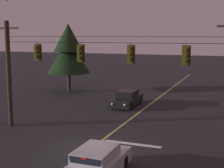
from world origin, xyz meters
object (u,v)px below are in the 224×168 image
(traffic_light_leftmost, at_px, (37,52))
(car_oncoming_lead, at_px, (127,99))
(traffic_light_right_inner, at_px, (186,56))
(tree_verge_near, at_px, (69,51))
(traffic_light_centre, at_px, (130,54))
(traffic_light_left_inner, at_px, (80,53))
(car_waiting_near_lane, at_px, (97,164))

(traffic_light_leftmost, distance_m, car_oncoming_lead, 10.61)
(traffic_light_right_inner, height_order, tree_verge_near, tree_verge_near)
(traffic_light_centre, xyz_separation_m, traffic_light_right_inner, (3.16, 0.00, 0.00))
(traffic_light_right_inner, xyz_separation_m, tree_verge_near, (-14.86, 13.91, -0.59))
(traffic_light_leftmost, bearing_deg, traffic_light_left_inner, 0.00)
(traffic_light_leftmost, relative_size, car_oncoming_lead, 0.28)
(tree_verge_near, bearing_deg, traffic_light_left_inner, -58.69)
(traffic_light_leftmost, bearing_deg, car_oncoming_lead, 71.34)
(traffic_light_right_inner, bearing_deg, traffic_light_centre, 180.00)
(car_waiting_near_lane, bearing_deg, traffic_light_centre, 93.19)
(traffic_light_centre, bearing_deg, tree_verge_near, 130.06)
(traffic_light_left_inner, xyz_separation_m, tree_verge_near, (-8.46, 13.91, -0.59))
(traffic_light_left_inner, distance_m, tree_verge_near, 16.29)
(traffic_light_left_inner, distance_m, traffic_light_right_inner, 6.40)
(traffic_light_centre, xyz_separation_m, car_waiting_near_lane, (0.31, -5.52, -4.49))
(traffic_light_leftmost, relative_size, car_waiting_near_lane, 0.28)
(traffic_light_leftmost, bearing_deg, traffic_light_right_inner, 0.00)
(traffic_light_leftmost, relative_size, traffic_light_right_inner, 1.00)
(car_waiting_near_lane, xyz_separation_m, car_oncoming_lead, (-3.57, 14.62, -0.00))
(traffic_light_centre, height_order, tree_verge_near, tree_verge_near)
(traffic_light_leftmost, height_order, traffic_light_left_inner, same)
(traffic_light_centre, height_order, car_oncoming_lead, traffic_light_centre)
(traffic_light_centre, bearing_deg, car_oncoming_lead, 109.70)
(traffic_light_right_inner, distance_m, tree_verge_near, 20.36)
(traffic_light_left_inner, bearing_deg, car_oncoming_lead, 90.18)
(car_waiting_near_lane, height_order, tree_verge_near, tree_verge_near)
(traffic_light_left_inner, relative_size, tree_verge_near, 0.16)
(car_waiting_near_lane, relative_size, tree_verge_near, 0.58)
(tree_verge_near, bearing_deg, traffic_light_leftmost, -68.93)
(traffic_light_right_inner, relative_size, car_waiting_near_lane, 0.28)
(traffic_light_right_inner, bearing_deg, traffic_light_left_inner, 180.00)
(tree_verge_near, bearing_deg, traffic_light_right_inner, -43.11)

